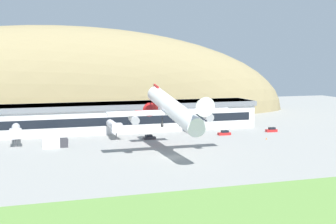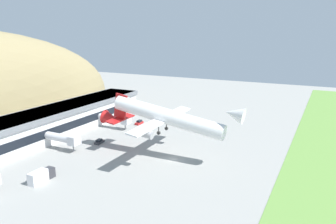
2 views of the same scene
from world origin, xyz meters
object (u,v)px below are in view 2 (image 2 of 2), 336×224
at_px(cargo_airplane, 165,117).
at_px(service_car_1, 139,123).
at_px(traffic_cone_1, 175,121).
at_px(terminal_building, 28,129).
at_px(service_car_2, 99,142).
at_px(jetway_1, 64,138).
at_px(jetway_2, 116,119).
at_px(fuel_truck, 41,176).
at_px(service_car_0, 158,112).

relative_size(cargo_airplane, service_car_1, 10.60).
bearing_deg(traffic_cone_1, terminal_building, 146.63).
height_order(terminal_building, service_car_2, terminal_building).
relative_size(service_car_1, traffic_cone_1, 7.57).
distance_m(jetway_1, jetway_2, 27.48).
relative_size(terminal_building, fuel_truck, 15.42).
relative_size(service_car_1, service_car_2, 1.06).
bearing_deg(traffic_cone_1, service_car_0, 54.23).
height_order(fuel_truck, traffic_cone_1, fuel_truck).
distance_m(terminal_building, fuel_truck, 31.61).
bearing_deg(fuel_truck, service_car_0, 5.26).
relative_size(terminal_building, traffic_cone_1, 196.66).
bearing_deg(service_car_0, service_car_2, -177.88).
bearing_deg(jetway_1, terminal_building, 95.90).
height_order(service_car_1, traffic_cone_1, service_car_1).
bearing_deg(service_car_0, cargo_airplane, -149.40).
height_order(service_car_2, traffic_cone_1, service_car_2).
relative_size(terminal_building, service_car_1, 25.99).
bearing_deg(service_car_1, terminal_building, 152.71).
xyz_separation_m(jetway_1, traffic_cone_1, (46.37, -17.08, -3.71)).
height_order(jetway_1, cargo_airplane, cargo_airplane).
distance_m(jetway_1, service_car_1, 37.46).
bearing_deg(traffic_cone_1, fuel_truck, 174.77).
bearing_deg(service_car_0, fuel_truck, -174.74).
relative_size(terminal_building, service_car_2, 27.60).
xyz_separation_m(jetway_2, fuel_truck, (-47.20, -10.44, -2.48)).
xyz_separation_m(jetway_1, service_car_1, (36.93, -5.38, -3.33)).
distance_m(jetway_1, cargo_airplane, 33.85).
height_order(jetway_2, service_car_1, jetway_2).
bearing_deg(cargo_airplane, jetway_1, 107.28).
height_order(cargo_airplane, service_car_1, cargo_airplane).
bearing_deg(traffic_cone_1, service_car_1, 128.89).
height_order(terminal_building, service_car_0, terminal_building).
bearing_deg(service_car_1, jetway_2, 153.13).
bearing_deg(service_car_2, jetway_2, 16.79).
relative_size(jetway_2, cargo_airplane, 0.30).
bearing_deg(fuel_truck, service_car_1, 5.70).
relative_size(jetway_1, cargo_airplane, 0.28).
relative_size(terminal_building, cargo_airplane, 2.45).
bearing_deg(traffic_cone_1, cargo_airplane, -158.80).
xyz_separation_m(jetway_2, service_car_2, (-17.16, -5.18, -3.37)).
xyz_separation_m(service_car_1, service_car_2, (-26.61, -0.39, -0.04)).
bearing_deg(service_car_1, cargo_airplane, -136.38).
distance_m(service_car_1, traffic_cone_1, 15.04).
bearing_deg(fuel_truck, traffic_cone_1, -5.23).
distance_m(jetway_2, service_car_0, 28.66).
bearing_deg(terminal_building, jetway_2, -27.43).
relative_size(jetway_2, service_car_0, 3.42).
bearing_deg(jetway_2, service_car_2, -163.21).
bearing_deg(cargo_airplane, service_car_2, 88.70).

